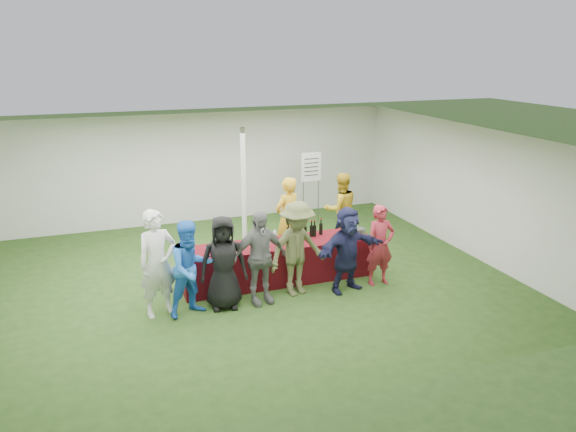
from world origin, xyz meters
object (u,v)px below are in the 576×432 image
object	(u,v)px
staff_pourer	(287,218)
customer_0	(158,263)
customer_4	(297,249)
customer_2	(223,263)
customer_3	(259,258)
customer_5	(347,249)
serving_table	(278,262)
wine_list_sign	(311,172)
dump_bucket	(358,233)
staff_back	(341,209)
customer_6	(380,245)
customer_1	(191,268)

from	to	relation	value
staff_pourer	customer_0	bearing A→B (deg)	6.31
customer_4	customer_2	bearing A→B (deg)	169.67
customer_3	customer_5	bearing A→B (deg)	-9.47
serving_table	wine_list_sign	size ratio (longest dim) A/B	2.00
serving_table	dump_bucket	distance (m)	1.63
wine_list_sign	customer_2	world-z (taller)	wine_list_sign
customer_0	customer_5	bearing A→B (deg)	-19.88
wine_list_sign	staff_back	bearing A→B (deg)	-86.96
staff_back	customer_0	distance (m)	4.73
customer_0	customer_2	xyz separation A→B (m)	(1.06, -0.10, -0.09)
dump_bucket	customer_0	world-z (taller)	customer_0
customer_0	customer_2	distance (m)	1.06
customer_6	customer_2	bearing A→B (deg)	179.18
staff_back	customer_5	distance (m)	2.49
staff_back	serving_table	bearing A→B (deg)	36.89
wine_list_sign	staff_back	xyz separation A→B (m)	(0.08, -1.54, -0.51)
serving_table	staff_back	world-z (taller)	staff_back
staff_back	customer_1	world-z (taller)	staff_back
dump_bucket	customer_6	world-z (taller)	customer_6
staff_pourer	customer_3	distance (m)	2.17
customer_2	customer_4	size ratio (longest dim) A/B	0.94
customer_0	customer_3	bearing A→B (deg)	-21.49
wine_list_sign	customer_0	distance (m)	5.55
customer_1	customer_4	distance (m)	1.90
customer_0	customer_6	xyz separation A→B (m)	(3.98, -0.11, -0.14)
staff_back	customer_6	distance (m)	2.25
serving_table	customer_5	world-z (taller)	customer_5
staff_back	customer_3	xyz separation A→B (m)	(-2.56, -2.26, 0.02)
staff_back	dump_bucket	bearing A→B (deg)	76.04
serving_table	wine_list_sign	xyz separation A→B (m)	(1.88, 3.01, 0.94)
dump_bucket	customer_3	distance (m)	2.21
serving_table	customer_4	size ratio (longest dim) A/B	2.11
dump_bucket	customer_2	world-z (taller)	customer_2
dump_bucket	customer_0	distance (m)	3.83
staff_back	customer_5	bearing A→B (deg)	67.69
customer_1	customer_5	size ratio (longest dim) A/B	1.03
wine_list_sign	staff_back	distance (m)	1.62
customer_5	customer_1	bearing A→B (deg)	165.18
customer_0	customer_1	xyz separation A→B (m)	(0.50, -0.17, -0.09)
staff_back	customer_4	distance (m)	2.82
staff_pourer	serving_table	bearing A→B (deg)	36.93
customer_1	customer_5	bearing A→B (deg)	-17.99
customer_0	customer_4	distance (m)	2.39
wine_list_sign	customer_2	xyz separation A→B (m)	(-3.09, -3.76, -0.51)
wine_list_sign	staff_pourer	bearing A→B (deg)	-123.74
dump_bucket	customer_2	distance (m)	2.80
customer_1	customer_2	bearing A→B (deg)	-10.64
staff_pourer	customer_6	size ratio (longest dim) A/B	1.14
dump_bucket	customer_5	size ratio (longest dim) A/B	0.16
customer_5	customer_3	bearing A→B (deg)	163.92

